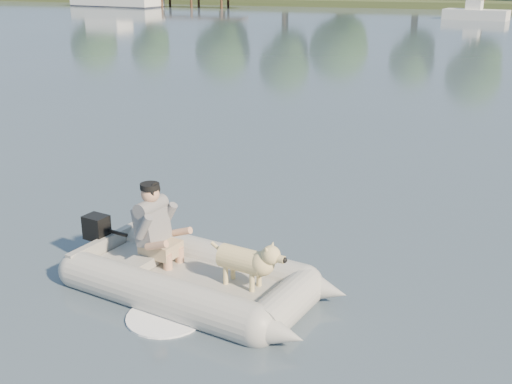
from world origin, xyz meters
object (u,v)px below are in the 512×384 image
at_px(dinghy, 195,248).
at_px(man, 153,222).
at_px(dock, 156,1).
at_px(dog, 242,264).
at_px(motorboat, 477,7).

height_order(dinghy, man, man).
bearing_deg(dock, dog, -62.91).
bearing_deg(motorboat, dock, 179.73).
height_order(man, dog, man).
bearing_deg(man, dog, -0.00).
bearing_deg(dinghy, motorboat, 98.72).
height_order(dock, dinghy, dinghy).
xyz_separation_m(man, motorboat, (3.96, 44.39, 0.16)).
height_order(dinghy, dog, dinghy).
bearing_deg(dog, dock, 130.05).
bearing_deg(dock, motorboat, -13.71).
xyz_separation_m(dock, motorboat, (29.19, -7.12, 0.38)).
bearing_deg(dog, dinghy, -175.43).
relative_size(man, dog, 1.16).
height_order(dog, motorboat, motorboat).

